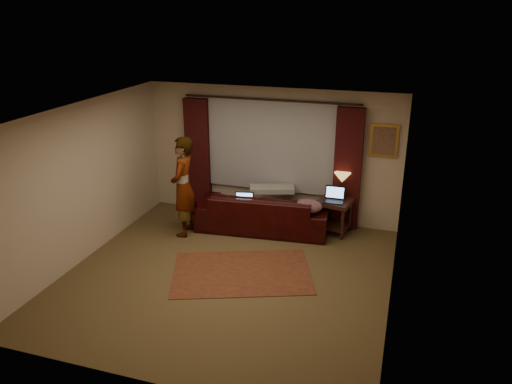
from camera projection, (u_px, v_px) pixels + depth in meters
The scene contains 20 objects.
floor at pixel (227, 276), 7.91m from camera, with size 5.00×5.00×0.01m, color brown.
ceiling at pixel (224, 114), 6.99m from camera, with size 5.00×5.00×0.02m, color silver.
wall_back at pixel (271, 154), 9.68m from camera, with size 5.00×0.02×2.60m, color #C1AE95.
wall_front at pixel (141, 283), 5.22m from camera, with size 5.00×0.02×2.60m, color #C1AE95.
wall_left at pixel (83, 183), 8.15m from camera, with size 0.02×5.00×2.60m, color #C1AE95.
wall_right at pixel (398, 220), 6.75m from camera, with size 0.02×5.00×2.60m, color #C1AE95.
sheer_curtain at pixel (270, 145), 9.56m from camera, with size 2.50×0.05×1.80m, color #96969D.
drape_left at pixel (198, 155), 10.05m from camera, with size 0.50×0.14×2.30m, color #330B0C.
drape_right at pixel (348, 169), 9.21m from camera, with size 0.50×0.14×2.30m, color #330B0C.
curtain_rod at pixel (270, 100), 9.20m from camera, with size 0.04×0.04×3.40m, color black.
picture_frame at pixel (384, 141), 8.91m from camera, with size 0.50×0.04×0.60m, color #BD8836.
sofa at pixel (263, 204), 9.39m from camera, with size 2.48×1.07×1.00m, color black.
throw_blanket at pixel (272, 176), 9.41m from camera, with size 0.84×0.34×0.10m, color gray.
clothing_pile at pixel (307, 207), 9.00m from camera, with size 0.54×0.42×0.23m, color #774954.
laptop_sofa at pixel (244, 201), 9.21m from camera, with size 0.35×0.38×0.25m, color black, non-canonical shape.
area_rug at pixel (242, 272), 8.00m from camera, with size 2.19×1.46×0.01m, color brown.
end_table at pixel (335, 216), 9.29m from camera, with size 0.58×0.58×0.66m, color black.
tiffany_lamp at pixel (342, 185), 9.19m from camera, with size 0.30×0.30×0.49m, color #A5803A, non-canonical shape.
laptop_table at pixel (334, 195), 9.03m from camera, with size 0.36×0.39×0.26m, color black, non-canonical shape.
person at pixel (183, 187), 9.06m from camera, with size 0.55×0.55×1.86m, color gray.
Camera 1 is at (2.52, -6.47, 4.04)m, focal length 35.00 mm.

